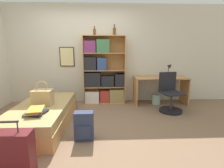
{
  "coord_description": "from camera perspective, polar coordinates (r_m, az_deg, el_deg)",
  "views": [
    {
      "loc": [
        0.51,
        -3.2,
        1.42
      ],
      "look_at": [
        0.66,
        0.2,
        0.75
      ],
      "focal_mm": 28.0,
      "sensor_mm": 36.0,
      "label": 1
    }
  ],
  "objects": [
    {
      "name": "ground_plane",
      "position": [
        3.54,
        -10.9,
        -12.75
      ],
      "size": [
        14.0,
        14.0,
        0.0
      ],
      "primitive_type": "plane",
      "color": "#84664C"
    },
    {
      "name": "wall_back",
      "position": [
        4.84,
        -8.74,
        9.59
      ],
      "size": [
        10.0,
        0.09,
        2.6
      ],
      "color": "beige",
      "rests_on": "ground_plane"
    },
    {
      "name": "bed",
      "position": [
        3.64,
        -21.57,
        -9.27
      ],
      "size": [
        0.95,
        2.01,
        0.41
      ],
      "color": "tan",
      "rests_on": "ground_plane"
    },
    {
      "name": "handbag",
      "position": [
        3.5,
        -21.71,
        -4.0
      ],
      "size": [
        0.36,
        0.26,
        0.45
      ],
      "color": "tan",
      "rests_on": "bed"
    },
    {
      "name": "book_stack_on_bed",
      "position": [
        3.09,
        -23.79,
        -8.19
      ],
      "size": [
        0.36,
        0.39,
        0.09
      ],
      "color": "#99894C",
      "rests_on": "bed"
    },
    {
      "name": "suitcase",
      "position": [
        2.39,
        -31.46,
        -19.31
      ],
      "size": [
        0.6,
        0.22,
        0.68
      ],
      "color": "#5B191E",
      "rests_on": "ground_plane"
    },
    {
      "name": "bookcase",
      "position": [
        4.64,
        -3.25,
        2.95
      ],
      "size": [
        1.08,
        0.33,
        1.77
      ],
      "color": "tan",
      "rests_on": "ground_plane"
    },
    {
      "name": "bottle_green",
      "position": [
        4.58,
        -5.74,
        16.59
      ],
      "size": [
        0.07,
        0.07,
        0.22
      ],
      "color": "brown",
      "rests_on": "bookcase"
    },
    {
      "name": "bottle_brown",
      "position": [
        4.61,
        0.8,
        16.84
      ],
      "size": [
        0.08,
        0.08,
        0.27
      ],
      "color": "brown",
      "rests_on": "bookcase"
    },
    {
      "name": "desk",
      "position": [
        4.79,
        15.51,
        -0.18
      ],
      "size": [
        1.37,
        0.59,
        0.71
      ],
      "color": "tan",
      "rests_on": "ground_plane"
    },
    {
      "name": "desk_lamp",
      "position": [
        4.87,
        18.3,
        5.08
      ],
      "size": [
        0.18,
        0.13,
        0.37
      ],
      "color": "black",
      "rests_on": "desk"
    },
    {
      "name": "desk_chair",
      "position": [
        4.29,
        18.44,
        -4.82
      ],
      "size": [
        0.54,
        0.54,
        0.9
      ],
      "color": "black",
      "rests_on": "ground_plane"
    },
    {
      "name": "backpack",
      "position": [
        2.89,
        -9.14,
        -13.4
      ],
      "size": [
        0.3,
        0.21,
        0.46
      ],
      "color": "#2D3856",
      "rests_on": "ground_plane"
    },
    {
      "name": "waste_bin",
      "position": [
        4.79,
        14.2,
        -4.88
      ],
      "size": [
        0.23,
        0.23,
        0.25
      ],
      "color": "#99C1B2",
      "rests_on": "ground_plane"
    }
  ]
}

